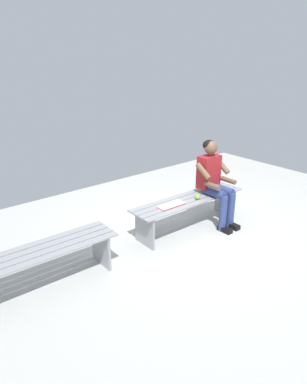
% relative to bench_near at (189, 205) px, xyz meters
% --- Properties ---
extents(ground_plane, '(10.00, 7.00, 0.04)m').
position_rel_bench_near_xyz_m(ground_plane, '(1.14, 1.00, -0.39)').
color(ground_plane, '#B2B2AD').
extents(bench_near, '(1.89, 0.49, 0.48)m').
position_rel_bench_near_xyz_m(bench_near, '(0.00, 0.00, 0.00)').
color(bench_near, gray).
rests_on(bench_near, ground).
extents(bench_far, '(1.77, 0.48, 0.48)m').
position_rel_bench_near_xyz_m(bench_far, '(2.29, 0.00, -0.00)').
color(bench_far, gray).
rests_on(bench_far, ground).
extents(person_seated, '(0.50, 0.69, 1.28)m').
position_rel_bench_near_xyz_m(person_seated, '(-0.42, 0.10, 0.34)').
color(person_seated, maroon).
rests_on(person_seated, ground).
extents(apple, '(0.08, 0.08, 0.08)m').
position_rel_bench_near_xyz_m(apple, '(-0.07, 0.10, 0.15)').
color(apple, '#72B738').
rests_on(apple, bench_near).
extents(book_open, '(0.42, 0.17, 0.02)m').
position_rel_bench_near_xyz_m(book_open, '(0.38, 0.03, 0.12)').
color(book_open, white).
rests_on(book_open, bench_near).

